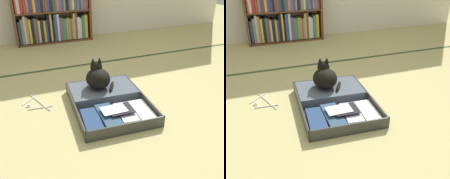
{
  "view_description": "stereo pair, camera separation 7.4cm",
  "coord_description": "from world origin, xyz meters",
  "views": [
    {
      "loc": [
        -0.69,
        -1.63,
        1.14
      ],
      "look_at": [
        0.01,
        0.09,
        0.17
      ],
      "focal_mm": 40.3,
      "sensor_mm": 36.0,
      "label": 1
    },
    {
      "loc": [
        -0.62,
        -1.66,
        1.14
      ],
      "look_at": [
        0.01,
        0.09,
        0.17
      ],
      "focal_mm": 40.3,
      "sensor_mm": 36.0,
      "label": 2
    }
  ],
  "objects": [
    {
      "name": "ground_plane",
      "position": [
        0.0,
        0.0,
        0.0
      ],
      "size": [
        10.0,
        10.0,
        0.0
      ],
      "primitive_type": "plane",
      "color": "tan"
    },
    {
      "name": "tatami_border",
      "position": [
        0.0,
        1.14,
        0.0
      ],
      "size": [
        4.8,
        0.05,
        0.0
      ],
      "color": "#384E28",
      "rests_on": "ground_plane"
    },
    {
      "name": "bookshelf",
      "position": [
        -0.06,
        2.25,
        0.44
      ],
      "size": [
        1.13,
        0.26,
        0.92
      ],
      "color": "brown",
      "rests_on": "ground_plane"
    },
    {
      "name": "open_suitcase",
      "position": [
        -0.0,
        0.16,
        0.04
      ],
      "size": [
        0.67,
        0.85,
        0.1
      ],
      "color": "#383A36",
      "rests_on": "ground_plane"
    },
    {
      "name": "black_cat",
      "position": [
        -0.03,
        0.33,
        0.19
      ],
      "size": [
        0.29,
        0.28,
        0.27
      ],
      "color": "black",
      "rests_on": "open_suitcase"
    },
    {
      "name": "clothes_hanger",
      "position": [
        -0.59,
        0.4,
        0.0
      ],
      "size": [
        0.24,
        0.35,
        0.01
      ],
      "color": "silver",
      "rests_on": "ground_plane"
    }
  ]
}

